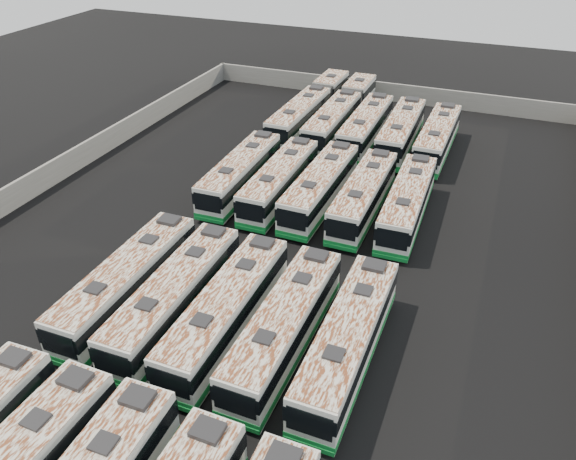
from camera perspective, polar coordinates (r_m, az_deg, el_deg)
The scene contains 17 objects.
ground at distance 41.24m, azimuth -2.13°, elevation -2.51°, with size 140.00×140.00×0.00m, color black.
perimeter_wall at distance 40.62m, azimuth -2.16°, elevation -1.24°, with size 45.20×73.20×2.20m.
bus_midfront_far_left at distance 36.95m, azimuth -15.98°, elevation -5.12°, with size 2.76×12.71×3.58m.
bus_midfront_left at distance 35.10m, azimuth -11.39°, elevation -6.65°, with size 2.80×12.68×3.57m.
bus_midfront_center at distance 33.58m, azimuth -6.25°, elevation -8.19°, with size 2.68×12.65×3.57m.
bus_midfront_right at distance 32.42m, azimuth -0.36°, elevation -9.77°, with size 2.79×12.52×3.52m.
bus_midfront_far_right at distance 31.72m, azimuth 6.12°, elevation -11.12°, with size 2.70×12.60×3.55m.
bus_midback_far_left at distance 48.89m, azimuth -4.84°, elevation 5.76°, with size 2.90×12.44×3.49m.
bus_midback_left at distance 47.46m, azimuth -0.86°, elevation 5.01°, with size 2.71×12.34×3.47m.
bus_midback_center at distance 46.49m, azimuth 3.29°, elevation 4.39°, with size 2.88×12.61×3.54m.
bus_midback_right at distance 45.60m, azimuth 7.66°, elevation 3.48°, with size 2.63×12.28×3.46m.
bus_midback_far_right at distance 45.15m, azimuth 12.04°, elevation 2.73°, with size 2.87×12.39×3.48m.
bus_back_far_left at distance 63.84m, azimuth 2.29°, elevation 12.38°, with size 2.94×19.73×3.57m.
bus_back_left at distance 62.62m, azimuth 5.46°, elevation 11.85°, with size 2.74×19.61×3.56m.
bus_back_center at distance 58.76m, azimuth 7.88°, elevation 10.32°, with size 2.72×12.79×3.61m.
bus_back_right at distance 58.20m, azimuth 11.37°, elevation 9.76°, with size 2.90×12.78×3.59m.
bus_back_far_right at distance 57.61m, azimuth 14.90°, elevation 9.03°, with size 2.81×12.53×3.52m.
Camera 1 is at (13.97, -30.87, 23.50)m, focal length 35.00 mm.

